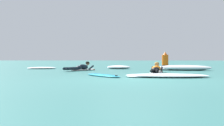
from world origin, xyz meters
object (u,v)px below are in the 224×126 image
surfer_near (156,70)px  channel_marker_buoy (165,61)px  surfer_far (81,68)px  drifting_surfboard (103,75)px

surfer_near → channel_marker_buoy: bearing=80.0°
surfer_near → surfer_far: same height
surfer_near → drifting_surfboard: 3.24m
surfer_far → drifting_surfboard: 4.84m
drifting_surfboard → channel_marker_buoy: (3.80, 11.55, 0.44)m
surfer_far → channel_marker_buoy: 8.81m
surfer_near → drifting_surfboard: bearing=-132.6°
surfer_far → drifting_surfboard: size_ratio=1.11×
surfer_near → channel_marker_buoy: channel_marker_buoy is taller
surfer_near → drifting_surfboard: (-2.19, -2.39, -0.10)m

